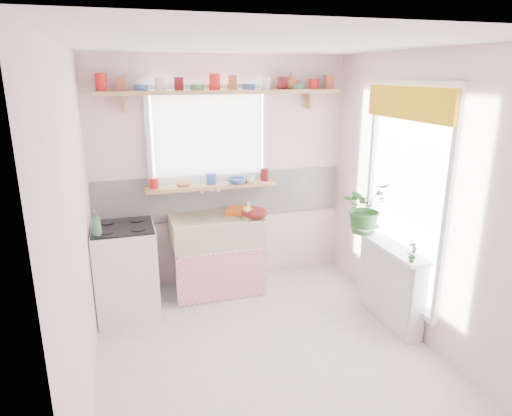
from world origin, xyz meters
name	(u,v)px	position (x,y,z in m)	size (l,w,h in m)	color
room	(304,172)	(0.66, 0.86, 1.37)	(3.20, 3.20, 3.20)	silver
sink_unit	(217,253)	(-0.15, 1.29, 0.43)	(0.95, 0.65, 1.11)	white
cooker	(126,271)	(-1.10, 1.05, 0.46)	(0.58, 0.58, 0.93)	white
radiator_ledge	(390,282)	(1.30, 0.20, 0.40)	(0.22, 0.95, 0.78)	white
windowsill	(211,186)	(-0.15, 1.48, 1.14)	(1.40, 0.22, 0.04)	tan
pine_shelf	(223,92)	(0.00, 1.47, 2.12)	(2.52, 0.24, 0.04)	tan
shelf_crockery	(223,84)	(0.00, 1.47, 2.20)	(2.47, 0.11, 0.12)	red
sill_crockery	(211,179)	(-0.15, 1.48, 1.22)	(1.35, 0.11, 0.12)	red
dish_tray	(244,211)	(0.17, 1.35, 0.87)	(0.37, 0.28, 0.04)	orange
colander	(255,213)	(0.22, 1.12, 0.91)	(0.28, 0.28, 0.13)	#5A0F0F
jade_plant	(365,207)	(1.21, 0.60, 1.03)	(0.47, 0.40, 0.52)	#275A24
fruit_bowl	(363,229)	(1.21, 0.60, 0.81)	(0.28, 0.28, 0.07)	silver
herb_pot	(412,252)	(1.21, -0.20, 0.87)	(0.10, 0.07, 0.19)	#2F5B24
soap_bottle_sink	(248,211)	(0.15, 1.10, 0.94)	(0.08, 0.08, 0.18)	#EEFF71
sill_cup	(249,179)	(0.26, 1.42, 1.21)	(0.12, 0.12, 0.09)	beige
sill_bowl	(237,181)	(0.12, 1.42, 1.19)	(0.20, 0.20, 0.06)	#3562AC
shelf_vase	(290,81)	(0.74, 1.51, 2.23)	(0.16, 0.16, 0.17)	#9D5230
cooker_bottle	(96,223)	(-1.32, 0.87, 1.03)	(0.09, 0.09, 0.23)	#3E7D50
fruit	(364,223)	(1.22, 0.61, 0.87)	(0.20, 0.14, 0.10)	orange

